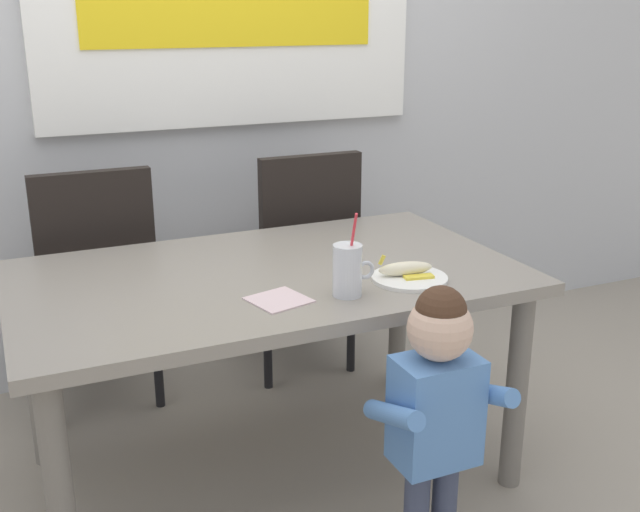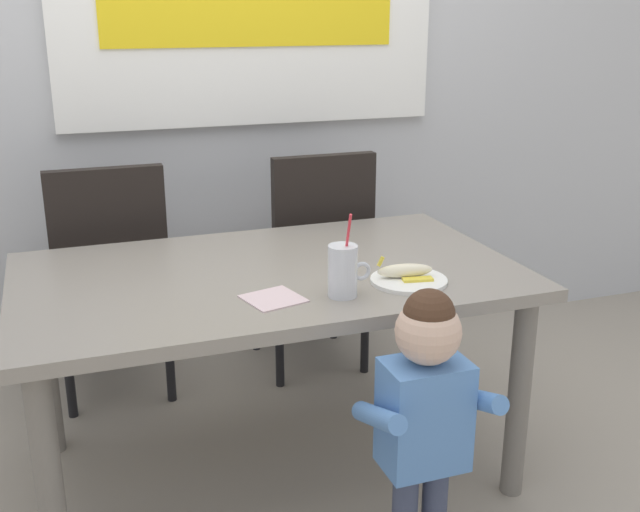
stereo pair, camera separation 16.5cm
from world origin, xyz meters
TOP-DOWN VIEW (x-y plane):
  - ground_plane at (0.00, 0.00)m, footprint 24.00×24.00m
  - back_wall at (0.01, 1.02)m, footprint 6.40×0.17m
  - dining_table at (0.00, 0.00)m, footprint 1.55×0.92m
  - dining_chair_left at (-0.44, 0.71)m, footprint 0.44×0.45m
  - dining_chair_right at (0.39, 0.68)m, footprint 0.44×0.45m
  - toddler_standing at (0.24, -0.61)m, footprint 0.33×0.24m
  - milk_cup at (0.14, -0.28)m, footprint 0.13×0.08m
  - snack_plate at (0.36, -0.25)m, footprint 0.23×0.23m
  - peeled_banana at (0.36, -0.23)m, footprint 0.18×0.12m
  - paper_napkin at (-0.06, -0.24)m, footprint 0.18×0.18m

SIDE VIEW (x-z plane):
  - ground_plane at x=0.00m, z-range 0.00..0.00m
  - toddler_standing at x=0.24m, z-range 0.11..0.95m
  - dining_chair_left at x=-0.44m, z-range 0.06..1.02m
  - dining_chair_right at x=0.39m, z-range 0.06..1.02m
  - dining_table at x=0.00m, z-range 0.27..0.99m
  - paper_napkin at x=-0.06m, z-range 0.72..0.72m
  - snack_plate at x=0.36m, z-range 0.72..0.73m
  - peeled_banana at x=0.36m, z-range 0.72..0.79m
  - milk_cup at x=0.14m, z-range 0.66..0.91m
  - back_wall at x=0.01m, z-range 0.00..2.90m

